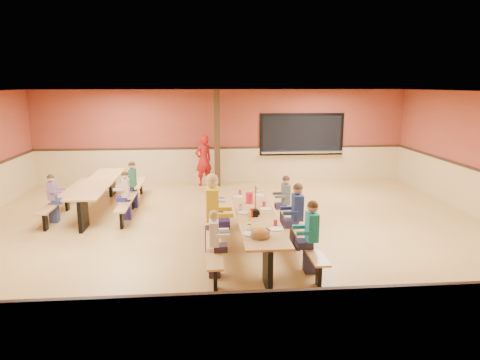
{
  "coord_description": "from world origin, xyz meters",
  "views": [
    {
      "loc": [
        -0.61,
        -8.83,
        3.15
      ],
      "look_at": [
        0.15,
        0.08,
        1.15
      ],
      "focal_mm": 32.0,
      "sensor_mm": 36.0,
      "label": 1
    }
  ],
  "objects": [
    {
      "name": "ground",
      "position": [
        0.0,
        0.0,
        0.0
      ],
      "size": [
        12.0,
        12.0,
        0.0
      ],
      "primitive_type": "plane",
      "color": "#A57A3E",
      "rests_on": "ground"
    },
    {
      "name": "room_envelope",
      "position": [
        0.0,
        0.0,
        0.69
      ],
      "size": [
        12.04,
        10.04,
        3.02
      ],
      "color": "brown",
      "rests_on": "ground"
    },
    {
      "name": "kitchen_pass_through",
      "position": [
        2.6,
        4.96,
        1.49
      ],
      "size": [
        2.78,
        0.28,
        1.38
      ],
      "color": "black",
      "rests_on": "ground"
    },
    {
      "name": "structural_post",
      "position": [
        -0.2,
        4.4,
        1.5
      ],
      "size": [
        0.18,
        0.18,
        3.0
      ],
      "primitive_type": "cube",
      "color": "#312010",
      "rests_on": "ground"
    },
    {
      "name": "cafeteria_table_main",
      "position": [
        0.36,
        -1.09,
        0.53
      ],
      "size": [
        1.91,
        3.7,
        0.74
      ],
      "color": "#B68248",
      "rests_on": "ground"
    },
    {
      "name": "cafeteria_table_second",
      "position": [
        -3.3,
        2.03,
        0.53
      ],
      "size": [
        1.91,
        3.7,
        0.74
      ],
      "color": "#B68248",
      "rests_on": "ground"
    },
    {
      "name": "seated_child_white_left",
      "position": [
        -0.47,
        -2.15,
        0.57
      ],
      "size": [
        0.33,
        0.27,
        1.13
      ],
      "primitive_type": null,
      "color": "silver",
      "rests_on": "ground"
    },
    {
      "name": "seated_adult_yellow",
      "position": [
        -0.47,
        -0.96,
        0.74
      ],
      "size": [
        0.5,
        0.41,
        1.48
      ],
      "primitive_type": null,
      "color": "gold",
      "rests_on": "ground"
    },
    {
      "name": "seated_child_grey_left",
      "position": [
        -0.47,
        -0.03,
        0.61
      ],
      "size": [
        0.38,
        0.31,
        1.22
      ],
      "primitive_type": null,
      "color": "#BDBDBD",
      "rests_on": "ground"
    },
    {
      "name": "seated_child_teal_right",
      "position": [
        1.18,
        -2.11,
        0.62
      ],
      "size": [
        0.39,
        0.32,
        1.24
      ],
      "primitive_type": null,
      "color": "teal",
      "rests_on": "ground"
    },
    {
      "name": "seated_child_navy_right",
      "position": [
        1.18,
        -0.98,
        0.64
      ],
      "size": [
        0.4,
        0.33,
        1.28
      ],
      "primitive_type": null,
      "color": "navy",
      "rests_on": "ground"
    },
    {
      "name": "seated_child_char_right",
      "position": [
        1.18,
        0.22,
        0.59
      ],
      "size": [
        0.35,
        0.29,
        1.17
      ],
      "primitive_type": null,
      "color": "#494E52",
      "rests_on": "ground"
    },
    {
      "name": "seated_child_purple_sec",
      "position": [
        -4.12,
        1.06,
        0.56
      ],
      "size": [
        0.33,
        0.27,
        1.13
      ],
      "primitive_type": null,
      "color": "#714F77",
      "rests_on": "ground"
    },
    {
      "name": "seated_child_green_sec",
      "position": [
        -2.47,
        2.18,
        0.6
      ],
      "size": [
        0.36,
        0.3,
        1.2
      ],
      "primitive_type": null,
      "color": "#276550",
      "rests_on": "ground"
    },
    {
      "name": "seated_child_tan_sec",
      "position": [
        -2.47,
        1.16,
        0.57
      ],
      "size": [
        0.34,
        0.28,
        1.14
      ],
      "primitive_type": null,
      "color": "#B8A591",
      "rests_on": "ground"
    },
    {
      "name": "standing_woman",
      "position": [
        -0.63,
        4.55,
        0.8
      ],
      "size": [
        0.7,
        0.63,
        1.6
      ],
      "primitive_type": "imported",
      "rotation": [
        0.0,
        0.0,
        3.67
      ],
      "color": "#AC1314",
      "rests_on": "ground"
    },
    {
      "name": "punch_pitcher",
      "position": [
        0.31,
        -0.31,
        0.85
      ],
      "size": [
        0.16,
        0.16,
        0.22
      ],
      "primitive_type": "cylinder",
      "color": "red",
      "rests_on": "cafeteria_table_main"
    },
    {
      "name": "chip_bowl",
      "position": [
        0.27,
        -2.35,
        0.81
      ],
      "size": [
        0.32,
        0.32,
        0.15
      ],
      "primitive_type": null,
      "color": "orange",
      "rests_on": "cafeteria_table_main"
    },
    {
      "name": "napkin_dispenser",
      "position": [
        0.33,
        -1.22,
        0.8
      ],
      "size": [
        0.1,
        0.14,
        0.13
      ],
      "primitive_type": "cube",
      "color": "black",
      "rests_on": "cafeteria_table_main"
    },
    {
      "name": "condiment_mustard",
      "position": [
        0.19,
        -1.46,
        0.82
      ],
      "size": [
        0.06,
        0.06,
        0.17
      ],
      "primitive_type": "cylinder",
      "color": "yellow",
      "rests_on": "cafeteria_table_main"
    },
    {
      "name": "condiment_ketchup",
      "position": [
        0.25,
        -1.27,
        0.82
      ],
      "size": [
        0.06,
        0.06,
        0.17
      ],
      "primitive_type": "cylinder",
      "color": "#B2140F",
      "rests_on": "cafeteria_table_main"
    },
    {
      "name": "table_paddle",
      "position": [
        0.34,
        -1.07,
        0.88
      ],
      "size": [
        0.16,
        0.16,
        0.56
      ],
      "color": "black",
      "rests_on": "cafeteria_table_main"
    },
    {
      "name": "place_settings",
      "position": [
        0.36,
        -1.09,
        0.8
      ],
      "size": [
        0.65,
        3.3,
        0.11
      ],
      "primitive_type": null,
      "color": "beige",
      "rests_on": "cafeteria_table_main"
    }
  ]
}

